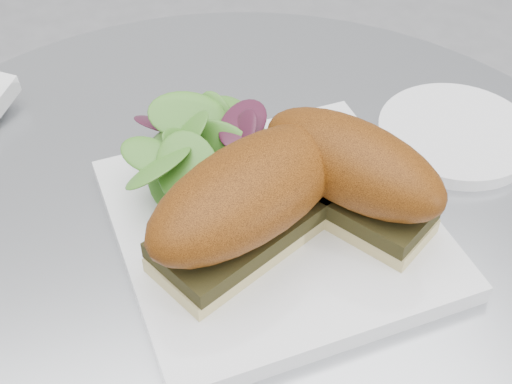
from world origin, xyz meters
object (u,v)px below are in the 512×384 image
Objects in this scene: sandwich_right at (351,172)px; saucer at (456,133)px; plate at (275,227)px; sandwich_left at (250,200)px.

sandwich_right is 0.16m from saucer.
saucer is (0.19, 0.06, -0.00)m from plate.
saucer is (0.14, 0.07, -0.05)m from sandwich_right.
sandwich_right is at bearing -22.06° from sandwich_left.
sandwich_left is 1.18× the size of sandwich_right.
sandwich_left reaches higher than plate.
sandwich_right reaches higher than plate.
sandwich_left is 0.24m from saucer.
plate is at bearing -132.32° from sandwich_right.
plate is 1.22× the size of sandwich_left.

